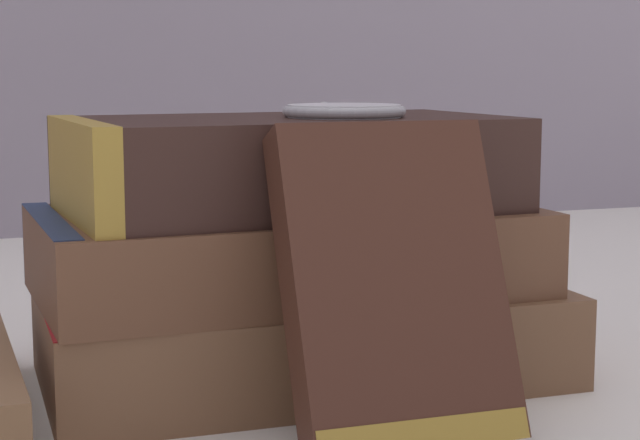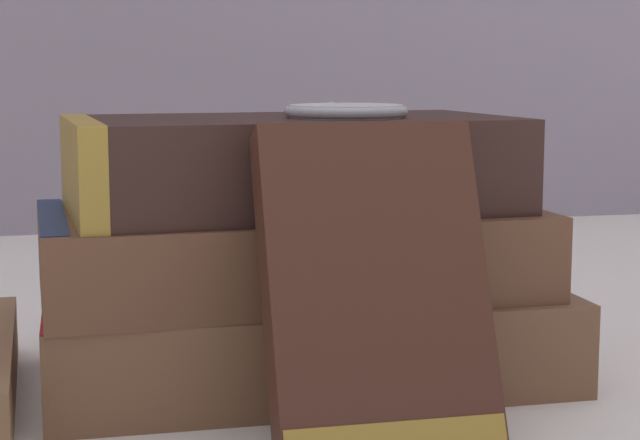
{
  "view_description": "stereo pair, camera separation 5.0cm",
  "coord_description": "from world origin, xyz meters",
  "px_view_note": "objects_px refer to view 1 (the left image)",
  "views": [
    {
      "loc": [
        -0.18,
        -0.49,
        0.15
      ],
      "look_at": [
        -0.01,
        -0.01,
        0.08
      ],
      "focal_mm": 60.0,
      "sensor_mm": 36.0,
      "label": 1
    },
    {
      "loc": [
        -0.13,
        -0.5,
        0.15
      ],
      "look_at": [
        -0.01,
        -0.01,
        0.08
      ],
      "focal_mm": 60.0,
      "sensor_mm": 36.0,
      "label": 2
    }
  ],
  "objects_px": {
    "book_flat_middle": "(276,251)",
    "book_flat_top": "(279,164)",
    "book_leaning_front": "(395,298)",
    "pocket_watch": "(338,111)",
    "book_flat_bottom": "(294,337)",
    "reading_glasses": "(172,319)"
  },
  "relations": [
    {
      "from": "book_flat_middle",
      "to": "book_flat_top",
      "type": "distance_m",
      "value": 0.04
    },
    {
      "from": "book_flat_middle",
      "to": "book_leaning_front",
      "type": "distance_m",
      "value": 0.1
    },
    {
      "from": "book_leaning_front",
      "to": "pocket_watch",
      "type": "bearing_deg",
      "value": 85.07
    },
    {
      "from": "book_leaning_front",
      "to": "pocket_watch",
      "type": "xyz_separation_m",
      "value": [
        0.01,
        0.09,
        0.07
      ]
    },
    {
      "from": "book_flat_bottom",
      "to": "book_flat_top",
      "type": "distance_m",
      "value": 0.08
    },
    {
      "from": "book_flat_bottom",
      "to": "book_flat_middle",
      "type": "relative_size",
      "value": 1.04
    },
    {
      "from": "pocket_watch",
      "to": "reading_glasses",
      "type": "height_order",
      "value": "pocket_watch"
    },
    {
      "from": "book_flat_bottom",
      "to": "book_flat_top",
      "type": "height_order",
      "value": "book_flat_top"
    },
    {
      "from": "book_leaning_front",
      "to": "pocket_watch",
      "type": "relative_size",
      "value": 2.11
    },
    {
      "from": "book_leaning_front",
      "to": "pocket_watch",
      "type": "height_order",
      "value": "pocket_watch"
    },
    {
      "from": "book_flat_middle",
      "to": "reading_glasses",
      "type": "height_order",
      "value": "book_flat_middle"
    },
    {
      "from": "reading_glasses",
      "to": "book_flat_bottom",
      "type": "bearing_deg",
      "value": -76.35
    },
    {
      "from": "book_flat_top",
      "to": "book_leaning_front",
      "type": "distance_m",
      "value": 0.11
    },
    {
      "from": "book_flat_middle",
      "to": "pocket_watch",
      "type": "relative_size",
      "value": 3.86
    },
    {
      "from": "book_flat_bottom",
      "to": "book_leaning_front",
      "type": "xyz_separation_m",
      "value": [
        0.01,
        -0.09,
        0.04
      ]
    },
    {
      "from": "book_flat_bottom",
      "to": "book_flat_middle",
      "type": "height_order",
      "value": "book_flat_middle"
    },
    {
      "from": "book_flat_bottom",
      "to": "reading_glasses",
      "type": "height_order",
      "value": "book_flat_bottom"
    },
    {
      "from": "book_flat_middle",
      "to": "book_leaning_front",
      "type": "xyz_separation_m",
      "value": [
        0.02,
        -0.1,
        -0.0
      ]
    },
    {
      "from": "book_flat_middle",
      "to": "book_leaning_front",
      "type": "height_order",
      "value": "book_leaning_front"
    },
    {
      "from": "pocket_watch",
      "to": "reading_glasses",
      "type": "xyz_separation_m",
      "value": [
        -0.05,
        0.14,
        -0.13
      ]
    },
    {
      "from": "book_flat_middle",
      "to": "reading_glasses",
      "type": "relative_size",
      "value": 2.13
    },
    {
      "from": "book_flat_bottom",
      "to": "book_flat_middle",
      "type": "distance_m",
      "value": 0.04
    }
  ]
}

